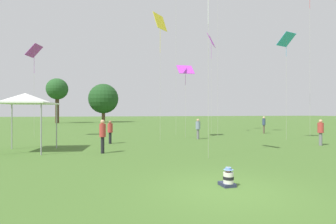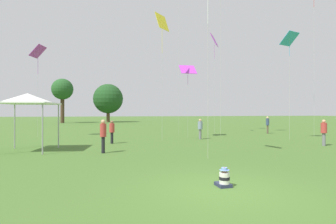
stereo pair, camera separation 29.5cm
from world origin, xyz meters
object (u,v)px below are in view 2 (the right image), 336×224
object	(u,v)px
seated_toddler	(224,179)
kite_3	(214,42)
kite_1	(188,70)
distant_tree_0	(108,99)
kite_7	(38,53)
person_standing_2	(268,123)
distant_tree_1	(62,90)
person_standing_0	(103,133)
person_standing_1	(324,130)
kite_8	(289,40)
person_standing_4	(112,130)
person_standing_3	(200,127)
kite_4	(162,24)
canopy_tent	(28,99)

from	to	relation	value
seated_toddler	kite_3	distance (m)	22.10
kite_1	distant_tree_0	world-z (taller)	distant_tree_0
seated_toddler	kite_7	xyz separation A→B (m)	(-8.93, 18.13, 7.27)
person_standing_2	kite_3	world-z (taller)	kite_3
person_standing_2	distant_tree_1	xyz separation A→B (m)	(-24.90, 35.62, 5.97)
seated_toddler	person_standing_0	distance (m)	8.33
seated_toddler	distant_tree_0	xyz separation A→B (m)	(-1.89, 54.82, 5.17)
person_standing_1	person_standing_0	bearing A→B (deg)	-114.82
seated_toddler	kite_8	xyz separation A→B (m)	(11.08, 10.73, 7.76)
person_standing_0	kite_8	world-z (taller)	kite_8
kite_1	kite_8	world-z (taller)	kite_8
person_standing_4	kite_7	bearing A→B (deg)	-3.29
person_standing_3	kite_1	bearing A→B (deg)	90.31
person_standing_0	kite_4	xyz separation A→B (m)	(4.55, 5.39, 8.09)
kite_1	kite_7	xyz separation A→B (m)	(-12.81, 3.38, 1.55)
seated_toddler	canopy_tent	xyz separation A→B (m)	(-7.59, 9.31, 2.74)
canopy_tent	kite_1	bearing A→B (deg)	25.41
person_standing_1	distant_tree_1	bearing A→B (deg)	-176.91
person_standing_2	canopy_tent	world-z (taller)	canopy_tent
kite_4	kite_7	distance (m)	11.44
seated_toddler	person_standing_3	bearing A→B (deg)	70.34
kite_3	distant_tree_1	xyz separation A→B (m)	(-19.49, 34.21, -2.62)
person_standing_1	distant_tree_0	world-z (taller)	distant_tree_0
person_standing_4	kite_4	size ratio (longest dim) A/B	0.16
person_standing_2	person_standing_4	size ratio (longest dim) A/B	1.10
canopy_tent	kite_3	xyz separation A→B (m)	(15.61, 8.99, 6.70)
person_standing_2	distant_tree_0	xyz separation A→B (m)	(-15.32, 37.93, 4.32)
kite_4	distant_tree_0	size ratio (longest dim) A/B	1.13
person_standing_2	kite_3	distance (m)	10.25
kite_1	kite_4	xyz separation A→B (m)	(-2.75, -1.81, 3.23)
person_standing_0	person_standing_1	bearing A→B (deg)	94.54
person_standing_0	distant_tree_1	distance (m)	46.06
person_standing_3	kite_7	world-z (taller)	kite_7
person_standing_1	kite_8	world-z (taller)	kite_8
distant_tree_0	seated_toddler	bearing A→B (deg)	-88.02
distant_tree_1	person_standing_2	bearing A→B (deg)	-55.05
person_standing_1	person_standing_4	distance (m)	14.38
kite_4	person_standing_4	bearing A→B (deg)	-162.70
person_standing_2	kite_3	xyz separation A→B (m)	(-5.40, 1.42, 8.59)
seated_toddler	kite_3	world-z (taller)	kite_3
canopy_tent	person_standing_2	bearing A→B (deg)	19.83
kite_7	distant_tree_0	size ratio (longest dim) A/B	0.92
person_standing_0	distant_tree_0	distance (m)	47.49
kite_7	kite_8	xyz separation A→B (m)	(20.01, -7.41, 0.49)
person_standing_0	kite_1	world-z (taller)	kite_1
person_standing_2	distant_tree_0	world-z (taller)	distant_tree_0
canopy_tent	person_standing_3	bearing A→B (deg)	18.13
kite_8	person_standing_2	bearing A→B (deg)	-80.67
kite_4	kite_8	world-z (taller)	kite_4
kite_8	person_standing_1	bearing A→B (deg)	115.38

